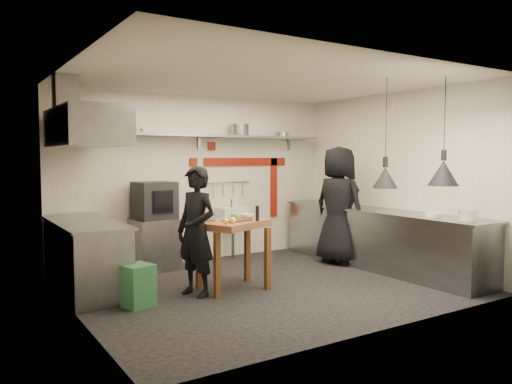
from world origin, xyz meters
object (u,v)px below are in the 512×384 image
oven_stand (155,244)px  chef_left (196,231)px  prep_table (233,255)px  combi_oven (154,201)px  chef_right (339,205)px  green_bin (137,286)px

oven_stand → chef_left: size_ratio=0.48×
chef_left → prep_table: bearing=71.6°
oven_stand → prep_table: 1.74m
combi_oven → chef_right: chef_right is taller
combi_oven → prep_table: size_ratio=0.63×
combi_oven → chef_left: 1.69m
oven_stand → chef_left: bearing=-96.8°
green_bin → chef_right: 3.75m
green_bin → oven_stand: bearing=63.2°
oven_stand → chef_right: chef_right is taller
combi_oven → green_bin: combi_oven is taller
oven_stand → chef_left: 1.74m
combi_oven → green_bin: 2.12m
combi_oven → prep_table: (0.46, -1.66, -0.63)m
green_bin → chef_right: size_ratio=0.26×
prep_table → chef_right: bearing=-11.7°
prep_table → chef_left: (-0.55, -0.01, 0.37)m
combi_oven → chef_right: 2.99m
green_bin → prep_table: (1.35, 0.08, 0.21)m
prep_table → chef_left: bearing=157.7°
prep_table → combi_oven: bearing=82.1°
green_bin → chef_left: bearing=4.7°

